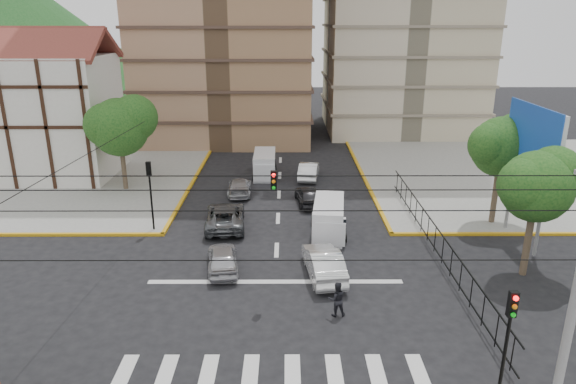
{
  "coord_description": "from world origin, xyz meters",
  "views": [
    {
      "loc": [
        0.58,
        -22.14,
        12.74
      ],
      "look_at": [
        0.66,
        3.7,
        4.0
      ],
      "focal_mm": 32.0,
      "sensor_mm": 36.0,
      "label": 1
    }
  ],
  "objects_px": {
    "traffic_light_se": "(508,331)",
    "van_left_lane": "(265,165)",
    "traffic_light_nw": "(150,184)",
    "car_silver_front_left": "(223,258)",
    "pedestrian_crosswalk": "(337,299)",
    "car_white_front_right": "(324,263)",
    "van_right_lane": "(329,220)"
  },
  "relations": [
    {
      "from": "car_white_front_right",
      "to": "traffic_light_se",
      "type": "bearing_deg",
      "value": 111.45
    },
    {
      "from": "traffic_light_nw",
      "to": "van_right_lane",
      "type": "height_order",
      "value": "traffic_light_nw"
    },
    {
      "from": "traffic_light_nw",
      "to": "car_white_front_right",
      "type": "relative_size",
      "value": 0.95
    },
    {
      "from": "traffic_light_nw",
      "to": "van_left_lane",
      "type": "height_order",
      "value": "traffic_light_nw"
    },
    {
      "from": "traffic_light_se",
      "to": "van_left_lane",
      "type": "relative_size",
      "value": 0.97
    },
    {
      "from": "traffic_light_se",
      "to": "traffic_light_nw",
      "type": "height_order",
      "value": "same"
    },
    {
      "from": "van_right_lane",
      "to": "pedestrian_crosswalk",
      "type": "height_order",
      "value": "van_right_lane"
    },
    {
      "from": "pedestrian_crosswalk",
      "to": "car_white_front_right",
      "type": "bearing_deg",
      "value": -90.82
    },
    {
      "from": "car_silver_front_left",
      "to": "pedestrian_crosswalk",
      "type": "bearing_deg",
      "value": 133.17
    },
    {
      "from": "traffic_light_se",
      "to": "pedestrian_crosswalk",
      "type": "relative_size",
      "value": 2.67
    },
    {
      "from": "traffic_light_se",
      "to": "car_white_front_right",
      "type": "distance_m",
      "value": 11.23
    },
    {
      "from": "traffic_light_se",
      "to": "van_right_lane",
      "type": "distance_m",
      "value": 15.82
    },
    {
      "from": "traffic_light_se",
      "to": "van_left_lane",
      "type": "bearing_deg",
      "value": 108.31
    },
    {
      "from": "car_silver_front_left",
      "to": "traffic_light_nw",
      "type": "bearing_deg",
      "value": -54.74
    },
    {
      "from": "car_silver_front_left",
      "to": "van_left_lane",
      "type": "bearing_deg",
      "value": -103.52
    },
    {
      "from": "van_left_lane",
      "to": "van_right_lane",
      "type": "bearing_deg",
      "value": -70.93
    },
    {
      "from": "car_white_front_right",
      "to": "pedestrian_crosswalk",
      "type": "xyz_separation_m",
      "value": [
        0.32,
        -3.75,
        0.06
      ]
    },
    {
      "from": "traffic_light_se",
      "to": "pedestrian_crosswalk",
      "type": "xyz_separation_m",
      "value": [
        -4.97,
        5.88,
        -2.29
      ]
    },
    {
      "from": "van_right_lane",
      "to": "van_left_lane",
      "type": "xyz_separation_m",
      "value": [
        -4.46,
        12.44,
        -0.01
      ]
    },
    {
      "from": "traffic_light_se",
      "to": "van_right_lane",
      "type": "height_order",
      "value": "traffic_light_se"
    },
    {
      "from": "pedestrian_crosswalk",
      "to": "car_silver_front_left",
      "type": "bearing_deg",
      "value": -44.26
    },
    {
      "from": "van_right_lane",
      "to": "car_white_front_right",
      "type": "height_order",
      "value": "van_right_lane"
    },
    {
      "from": "traffic_light_se",
      "to": "traffic_light_nw",
      "type": "bearing_deg",
      "value": 135.0
    },
    {
      "from": "traffic_light_se",
      "to": "van_right_lane",
      "type": "bearing_deg",
      "value": 107.12
    },
    {
      "from": "traffic_light_se",
      "to": "pedestrian_crosswalk",
      "type": "bearing_deg",
      "value": 130.24
    },
    {
      "from": "car_silver_front_left",
      "to": "car_white_front_right",
      "type": "bearing_deg",
      "value": 163.66
    },
    {
      "from": "traffic_light_nw",
      "to": "van_right_lane",
      "type": "relative_size",
      "value": 0.93
    },
    {
      "from": "van_right_lane",
      "to": "pedestrian_crosswalk",
      "type": "xyz_separation_m",
      "value": [
        -0.36,
        -9.11,
        -0.18
      ]
    },
    {
      "from": "traffic_light_nw",
      "to": "van_right_lane",
      "type": "distance_m",
      "value": 11.2
    },
    {
      "from": "traffic_light_nw",
      "to": "car_silver_front_left",
      "type": "relative_size",
      "value": 1.11
    },
    {
      "from": "van_left_lane",
      "to": "car_silver_front_left",
      "type": "xyz_separation_m",
      "value": [
        -1.55,
        -17.05,
        -0.31
      ]
    },
    {
      "from": "traffic_light_se",
      "to": "van_right_lane",
      "type": "relative_size",
      "value": 0.93
    }
  ]
}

